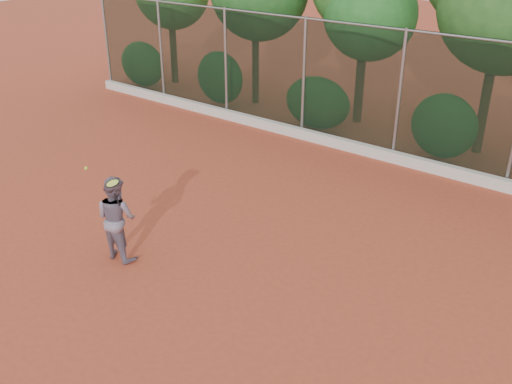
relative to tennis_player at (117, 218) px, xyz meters
The scene contains 6 objects.
ground 2.24m from the tennis_player, 24.23° to the left, with size 80.00×80.00×0.00m, color #A94027.
concrete_curb 7.93m from the tennis_player, 76.16° to the left, with size 24.00×0.20×0.30m, color beige.
tennis_player is the anchor object (origin of this frame).
chainlink_fence 8.14m from the tennis_player, 76.46° to the left, with size 24.09×0.09×3.50m.
tennis_racket 0.86m from the tennis_player, 35.25° to the right, with size 0.32×0.32×0.53m.
tennis_ball_in_flight 1.15m from the tennis_player, behind, with size 0.07×0.07×0.07m.
Camera 1 is at (6.07, -6.64, 5.92)m, focal length 40.00 mm.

